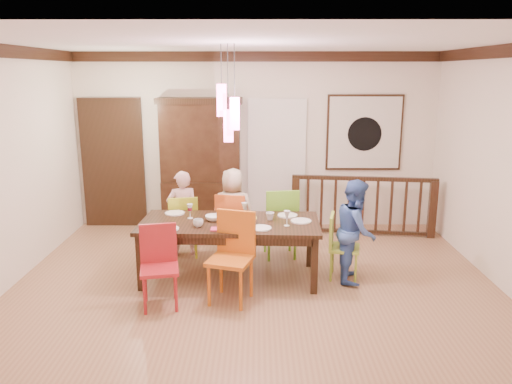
{
  "coord_description": "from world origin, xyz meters",
  "views": [
    {
      "loc": [
        0.04,
        -5.81,
        2.58
      ],
      "look_at": [
        0.01,
        0.36,
        1.09
      ],
      "focal_mm": 35.0,
      "sensor_mm": 36.0,
      "label": 1
    }
  ],
  "objects_px": {
    "person_far_left": "(183,213)",
    "person_end_right": "(356,230)",
    "balustrade": "(363,205)",
    "person_far_mid": "(233,211)",
    "china_hutch": "(201,164)",
    "dining_table": "(230,228)",
    "chair_end_right": "(345,243)",
    "chair_far_left": "(183,221)"
  },
  "relations": [
    {
      "from": "person_far_left",
      "to": "person_end_right",
      "type": "xyz_separation_m",
      "value": [
        2.3,
        -0.87,
        0.03
      ]
    },
    {
      "from": "person_far_left",
      "to": "person_end_right",
      "type": "distance_m",
      "value": 2.46
    },
    {
      "from": "balustrade",
      "to": "person_far_left",
      "type": "xyz_separation_m",
      "value": [
        -2.76,
        -0.93,
        0.12
      ]
    },
    {
      "from": "balustrade",
      "to": "person_far_mid",
      "type": "relative_size",
      "value": 1.83
    },
    {
      "from": "person_far_left",
      "to": "china_hutch",
      "type": "bearing_deg",
      "value": -111.86
    },
    {
      "from": "balustrade",
      "to": "person_end_right",
      "type": "xyz_separation_m",
      "value": [
        -0.46,
        -1.8,
        0.15
      ]
    },
    {
      "from": "person_far_left",
      "to": "person_far_mid",
      "type": "relative_size",
      "value": 0.99
    },
    {
      "from": "dining_table",
      "to": "china_hutch",
      "type": "bearing_deg",
      "value": 107.73
    },
    {
      "from": "person_far_left",
      "to": "balustrade",
      "type": "bearing_deg",
      "value": -177.41
    },
    {
      "from": "person_far_left",
      "to": "person_end_right",
      "type": "height_order",
      "value": "person_end_right"
    },
    {
      "from": "chair_end_right",
      "to": "person_far_left",
      "type": "relative_size",
      "value": 0.67
    },
    {
      "from": "person_far_left",
      "to": "person_end_right",
      "type": "bearing_deg",
      "value": 143.23
    },
    {
      "from": "chair_far_left",
      "to": "balustrade",
      "type": "bearing_deg",
      "value": -171.9
    },
    {
      "from": "balustrade",
      "to": "chair_end_right",
      "type": "bearing_deg",
      "value": -101.31
    },
    {
      "from": "dining_table",
      "to": "person_end_right",
      "type": "xyz_separation_m",
      "value": [
        1.58,
        -0.04,
        -0.02
      ]
    },
    {
      "from": "chair_far_left",
      "to": "balustrade",
      "type": "distance_m",
      "value": 2.92
    },
    {
      "from": "dining_table",
      "to": "chair_end_right",
      "type": "height_order",
      "value": "chair_end_right"
    },
    {
      "from": "dining_table",
      "to": "chair_end_right",
      "type": "bearing_deg",
      "value": 1.87
    },
    {
      "from": "china_hutch",
      "to": "person_far_left",
      "type": "height_order",
      "value": "china_hutch"
    },
    {
      "from": "chair_end_right",
      "to": "china_hutch",
      "type": "relative_size",
      "value": 0.38
    },
    {
      "from": "dining_table",
      "to": "person_end_right",
      "type": "bearing_deg",
      "value": 0.59
    },
    {
      "from": "china_hutch",
      "to": "person_far_mid",
      "type": "distance_m",
      "value": 1.41
    },
    {
      "from": "china_hutch",
      "to": "chair_end_right",
      "type": "bearing_deg",
      "value": -45.95
    },
    {
      "from": "chair_end_right",
      "to": "person_far_mid",
      "type": "height_order",
      "value": "person_far_mid"
    },
    {
      "from": "dining_table",
      "to": "balustrade",
      "type": "relative_size",
      "value": 0.99
    },
    {
      "from": "person_far_left",
      "to": "person_far_mid",
      "type": "distance_m",
      "value": 0.71
    },
    {
      "from": "balustrade",
      "to": "person_far_mid",
      "type": "xyz_separation_m",
      "value": [
        -2.05,
        -0.85,
        0.13
      ]
    },
    {
      "from": "china_hutch",
      "to": "person_far_mid",
      "type": "height_order",
      "value": "china_hutch"
    },
    {
      "from": "china_hutch",
      "to": "person_end_right",
      "type": "distance_m",
      "value": 3.09
    },
    {
      "from": "person_far_mid",
      "to": "person_end_right",
      "type": "bearing_deg",
      "value": 152.31
    },
    {
      "from": "dining_table",
      "to": "china_hutch",
      "type": "relative_size",
      "value": 1.04
    },
    {
      "from": "person_far_mid",
      "to": "dining_table",
      "type": "bearing_deg",
      "value": 93.62
    },
    {
      "from": "china_hutch",
      "to": "person_end_right",
      "type": "height_order",
      "value": "china_hutch"
    },
    {
      "from": "balustrade",
      "to": "dining_table",
      "type": "bearing_deg",
      "value": -132.12
    },
    {
      "from": "dining_table",
      "to": "balustrade",
      "type": "distance_m",
      "value": 2.7
    },
    {
      "from": "person_end_right",
      "to": "balustrade",
      "type": "bearing_deg",
      "value": -4.13
    },
    {
      "from": "chair_far_left",
      "to": "china_hutch",
      "type": "height_order",
      "value": "china_hutch"
    },
    {
      "from": "dining_table",
      "to": "person_far_mid",
      "type": "xyz_separation_m",
      "value": [
        -0.01,
        0.91,
        -0.04
      ]
    },
    {
      "from": "balustrade",
      "to": "person_far_left",
      "type": "bearing_deg",
      "value": -154.16
    },
    {
      "from": "dining_table",
      "to": "balustrade",
      "type": "bearing_deg",
      "value": 42.83
    },
    {
      "from": "chair_end_right",
      "to": "person_end_right",
      "type": "relative_size",
      "value": 0.64
    },
    {
      "from": "dining_table",
      "to": "person_far_left",
      "type": "height_order",
      "value": "person_far_left"
    }
  ]
}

